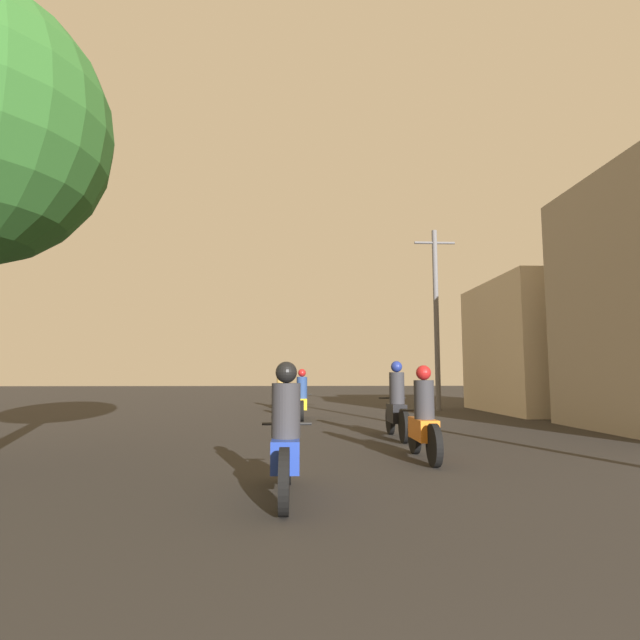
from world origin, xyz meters
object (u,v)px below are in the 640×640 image
motorcycle_orange (424,422)px  motorcycle_white (281,393)px  utility_pole_far (436,314)px  building_right_far (564,347)px  motorcycle_yellow (302,399)px  motorcycle_black (397,407)px  motorcycle_blue (286,443)px

motorcycle_orange → motorcycle_white: motorcycle_orange is taller
motorcycle_white → utility_pole_far: size_ratio=0.29×
utility_pole_far → motorcycle_orange: bearing=-107.0°
motorcycle_white → building_right_far: (10.45, -2.56, 1.77)m
motorcycle_yellow → motorcycle_white: motorcycle_yellow is taller
building_right_far → utility_pole_far: size_ratio=0.81×
motorcycle_orange → utility_pole_far: size_ratio=0.27×
utility_pole_far → motorcycle_black: bearing=-111.5°
motorcycle_blue → utility_pole_far: utility_pole_far is taller
motorcycle_yellow → building_right_far: size_ratio=0.33×
motorcycle_orange → motorcycle_black: (0.10, 2.67, 0.05)m
utility_pole_far → motorcycle_blue: bearing=-112.5°
motorcycle_black → motorcycle_yellow: 5.01m
motorcycle_black → motorcycle_white: (-2.80, 9.72, -0.05)m
motorcycle_yellow → utility_pole_far: bearing=31.1°
motorcycle_white → building_right_far: size_ratio=0.36×
motorcycle_black → building_right_far: (7.65, 7.16, 1.72)m
motorcycle_blue → building_right_far: building_right_far is taller
motorcycle_blue → building_right_far: 15.81m
motorcycle_black → building_right_far: bearing=34.2°
motorcycle_orange → motorcycle_black: motorcycle_black is taller
motorcycle_black → utility_pole_far: bearing=59.6°
motorcycle_blue → motorcycle_yellow: 9.65m
motorcycle_black → utility_pole_far: size_ratio=0.31×
motorcycle_yellow → utility_pole_far: size_ratio=0.27×
motorcycle_orange → building_right_far: building_right_far is taller
building_right_far → utility_pole_far: (-4.39, 1.13, 1.30)m
utility_pole_far → motorcycle_white: bearing=166.7°
motorcycle_blue → motorcycle_white: motorcycle_blue is taller
motorcycle_white → utility_pole_far: utility_pole_far is taller
building_right_far → motorcycle_yellow: bearing=-165.2°
motorcycle_blue → motorcycle_white: size_ratio=0.99×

